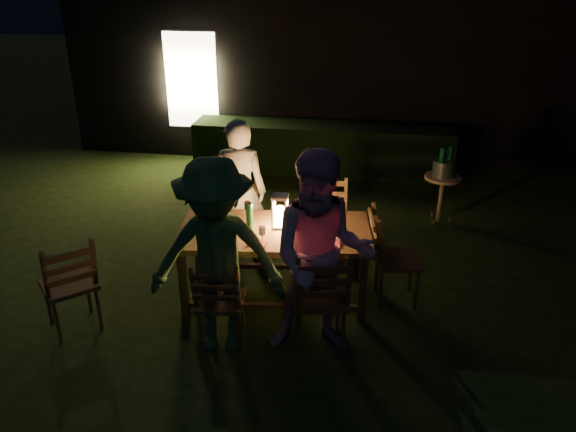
% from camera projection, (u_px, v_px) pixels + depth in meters
% --- Properties ---
extents(garden_envelope, '(40.00, 40.00, 3.20)m').
position_uv_depth(garden_envelope, '(361.00, 53.00, 10.83)').
color(garden_envelope, black).
rests_on(garden_envelope, ground).
extents(dining_table, '(2.00, 1.16, 0.79)m').
position_uv_depth(dining_table, '(275.00, 236.00, 5.63)').
color(dining_table, '#4A2D18').
rests_on(dining_table, ground).
extents(chair_near_left, '(0.47, 0.49, 0.95)m').
position_uv_depth(chair_near_left, '(221.00, 315.00, 5.13)').
color(chair_near_left, '#4A2D18').
rests_on(chair_near_left, ground).
extents(chair_near_right, '(0.57, 0.60, 1.07)m').
position_uv_depth(chair_near_right, '(320.00, 314.00, 5.08)').
color(chair_near_right, '#4A2D18').
rests_on(chair_near_right, ground).
extents(chair_far_left, '(0.51, 0.53, 0.95)m').
position_uv_depth(chair_far_left, '(240.00, 239.00, 6.52)').
color(chair_far_left, '#4A2D18').
rests_on(chair_far_left, ground).
extents(chair_far_right, '(0.50, 0.53, 1.01)m').
position_uv_depth(chair_far_right, '(327.00, 239.00, 6.48)').
color(chair_far_right, '#4A2D18').
rests_on(chair_far_right, ground).
extents(chair_end, '(0.56, 0.53, 1.05)m').
position_uv_depth(chair_end, '(395.00, 273.00, 5.75)').
color(chair_end, '#4A2D18').
rests_on(chair_end, ground).
extents(chair_spare, '(0.68, 0.68, 1.04)m').
position_uv_depth(chair_spare, '(72.00, 300.00, 5.30)').
color(chair_spare, '#4A2D18').
rests_on(chair_spare, ground).
extents(person_house_side, '(0.66, 0.48, 1.70)m').
position_uv_depth(person_house_side, '(239.00, 192.00, 6.33)').
color(person_house_side, beige).
rests_on(person_house_side, ground).
extents(person_opp_right, '(1.00, 0.82, 1.89)m').
position_uv_depth(person_opp_right, '(321.00, 257.00, 4.77)').
color(person_opp_right, '#CD8DB2').
rests_on(person_opp_right, ground).
extents(person_opp_left, '(1.25, 0.81, 1.82)m').
position_uv_depth(person_opp_left, '(217.00, 258.00, 4.82)').
color(person_opp_left, '#366532').
rests_on(person_opp_left, ground).
extents(lantern, '(0.16, 0.16, 0.35)m').
position_uv_depth(lantern, '(280.00, 213.00, 5.57)').
color(lantern, white).
rests_on(lantern, dining_table).
extents(plate_far_left, '(0.25, 0.25, 0.01)m').
position_uv_depth(plate_far_left, '(223.00, 219.00, 5.81)').
color(plate_far_left, white).
rests_on(plate_far_left, dining_table).
extents(plate_near_left, '(0.25, 0.25, 0.01)m').
position_uv_depth(plate_near_left, '(217.00, 238.00, 5.41)').
color(plate_near_left, white).
rests_on(plate_near_left, dining_table).
extents(plate_far_right, '(0.25, 0.25, 0.01)m').
position_uv_depth(plate_far_right, '(320.00, 220.00, 5.78)').
color(plate_far_right, white).
rests_on(plate_far_right, dining_table).
extents(plate_near_right, '(0.25, 0.25, 0.01)m').
position_uv_depth(plate_near_right, '(320.00, 240.00, 5.38)').
color(plate_near_right, white).
rests_on(plate_near_right, dining_table).
extents(wineglass_a, '(0.06, 0.06, 0.18)m').
position_uv_depth(wineglass_a, '(247.00, 210.00, 5.82)').
color(wineglass_a, '#59070F').
rests_on(wineglass_a, dining_table).
extents(wineglass_b, '(0.06, 0.06, 0.18)m').
position_uv_depth(wineglass_b, '(200.00, 226.00, 5.48)').
color(wineglass_b, '#59070F').
rests_on(wineglass_b, dining_table).
extents(wineglass_c, '(0.06, 0.06, 0.18)m').
position_uv_depth(wineglass_c, '(305.00, 235.00, 5.30)').
color(wineglass_c, '#59070F').
rests_on(wineglass_c, dining_table).
extents(wineglass_d, '(0.06, 0.06, 0.18)m').
position_uv_depth(wineglass_d, '(337.00, 215.00, 5.70)').
color(wineglass_d, '#59070F').
rests_on(wineglass_d, dining_table).
extents(wineglass_e, '(0.06, 0.06, 0.18)m').
position_uv_depth(wineglass_e, '(262.00, 235.00, 5.29)').
color(wineglass_e, silver).
rests_on(wineglass_e, dining_table).
extents(bottle_table, '(0.07, 0.07, 0.28)m').
position_uv_depth(bottle_table, '(249.00, 216.00, 5.55)').
color(bottle_table, '#0F471E').
rests_on(bottle_table, dining_table).
extents(napkin_left, '(0.18, 0.14, 0.01)m').
position_uv_depth(napkin_left, '(257.00, 244.00, 5.31)').
color(napkin_left, red).
rests_on(napkin_left, dining_table).
extents(napkin_right, '(0.18, 0.14, 0.01)m').
position_uv_depth(napkin_right, '(331.00, 244.00, 5.30)').
color(napkin_right, red).
rests_on(napkin_right, dining_table).
extents(phone, '(0.14, 0.07, 0.01)m').
position_uv_depth(phone, '(208.00, 242.00, 5.35)').
color(phone, black).
rests_on(phone, dining_table).
extents(side_table, '(0.48, 0.48, 0.65)m').
position_uv_depth(side_table, '(443.00, 182.00, 7.40)').
color(side_table, olive).
rests_on(side_table, ground).
extents(ice_bucket, '(0.30, 0.30, 0.22)m').
position_uv_depth(ice_bucket, '(444.00, 168.00, 7.32)').
color(ice_bucket, '#A5A8AD').
rests_on(ice_bucket, side_table).
extents(bottle_bucket_a, '(0.07, 0.07, 0.32)m').
position_uv_depth(bottle_bucket_a, '(441.00, 165.00, 7.27)').
color(bottle_bucket_a, '#0F471E').
rests_on(bottle_bucket_a, side_table).
extents(bottle_bucket_b, '(0.07, 0.07, 0.32)m').
position_uv_depth(bottle_bucket_b, '(448.00, 164.00, 7.33)').
color(bottle_bucket_b, '#0F471E').
rests_on(bottle_bucket_b, side_table).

